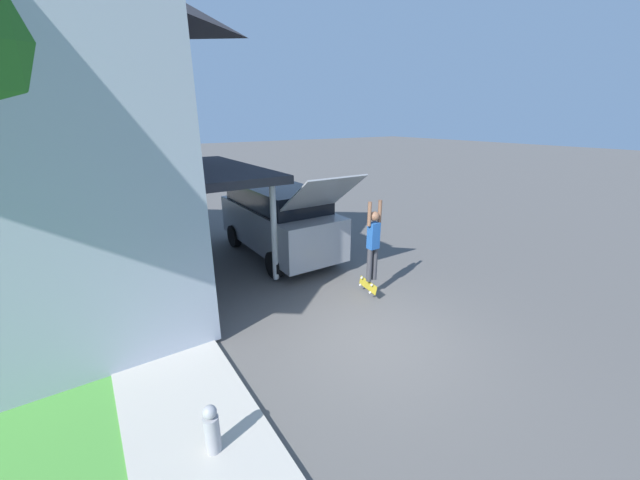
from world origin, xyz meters
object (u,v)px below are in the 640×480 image
(suv_parked, at_px, (278,218))
(car_down_street, at_px, (141,181))
(fire_hydrant, at_px, (212,429))
(skateboard, at_px, (368,285))
(skateboarder, at_px, (373,240))

(suv_parked, xyz_separation_m, car_down_street, (-2.11, 13.67, -0.53))
(fire_hydrant, bearing_deg, skateboard, 26.48)
(skateboard, bearing_deg, skateboarder, -52.14)
(suv_parked, relative_size, skateboarder, 2.84)
(fire_hydrant, bearing_deg, suv_parked, 55.86)
(skateboard, bearing_deg, suv_parked, 97.48)
(skateboarder, distance_m, skateboard, 1.20)
(car_down_street, distance_m, fire_hydrant, 19.93)
(car_down_street, bearing_deg, skateboard, -81.50)
(suv_parked, distance_m, fire_hydrant, 7.47)
(skateboard, relative_size, fire_hydrant, 1.11)
(car_down_street, xyz_separation_m, fire_hydrant, (-2.06, -19.82, -0.25))
(suv_parked, relative_size, car_down_street, 1.39)
(suv_parked, bearing_deg, fire_hydrant, -124.14)
(suv_parked, height_order, skateboarder, suv_parked)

